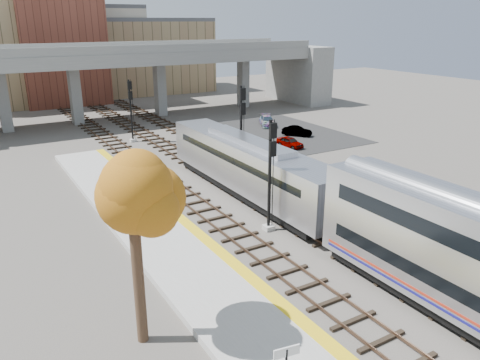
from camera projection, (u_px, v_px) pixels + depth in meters
ground at (365, 276)px, 23.65m from camera, size 160.00×160.00×0.00m
platform at (242, 317)px, 20.08m from camera, size 4.50×60.00×0.35m
yellow_strip at (278, 301)px, 20.94m from camera, size 0.70×60.00×0.01m
tracks at (250, 196)px, 34.23m from camera, size 10.70×95.00×0.25m
overpass at (144, 72)px, 60.71m from camera, size 54.00×12.00×9.50m
buildings_far at (76, 48)px, 75.80m from camera, size 43.00×21.00×20.60m
parking_lot at (275, 134)px, 53.17m from camera, size 14.00×18.00×0.04m
locomotive at (248, 166)px, 33.84m from camera, size 3.02×19.05×4.10m
signal_mast_near at (270, 178)px, 27.69m from camera, size 0.60×0.64×6.88m
signal_mast_mid at (241, 131)px, 37.82m from camera, size 0.60×0.64×7.37m
signal_mast_far at (131, 113)px, 48.63m from camera, size 0.60×0.64×6.51m
tree at (131, 190)px, 16.83m from camera, size 3.60×3.60×8.74m
car_a at (290, 142)px, 47.24m from camera, size 1.66×3.25×1.06m
car_b at (297, 131)px, 51.86m from camera, size 2.89×3.27×1.07m
car_c at (267, 121)px, 56.84m from camera, size 3.27×4.40×1.18m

